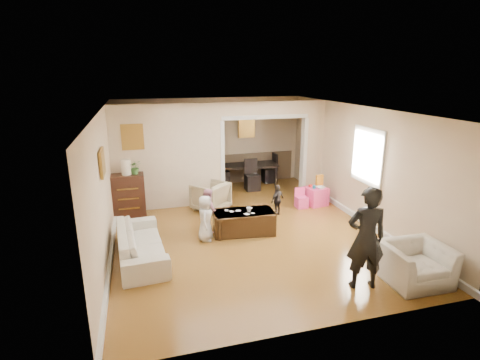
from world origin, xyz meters
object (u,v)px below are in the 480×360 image
object	(u,v)px
armchair_back	(210,196)
cyan_cup	(314,187)
dresser	(129,196)
coffee_cup	(249,210)
dining_table	(246,174)
armchair_front	(415,264)
coffee_table	(244,222)
adult_person	(366,238)
sofa	(141,243)
child_toddler	(277,200)
child_kneel_b	(208,210)
child_kneel_a	(205,218)
play_table	(316,196)
table_lamp	(126,167)

from	to	relation	value
armchair_back	cyan_cup	xyz separation A→B (m)	(2.60, -0.40, 0.15)
dresser	coffee_cup	xyz separation A→B (m)	(2.45, -1.65, 0.01)
dining_table	armchair_front	bearing A→B (deg)	-73.40
coffee_table	armchair_back	bearing A→B (deg)	105.20
adult_person	sofa	bearing A→B (deg)	-17.91
coffee_cup	adult_person	bearing A→B (deg)	-64.89
coffee_table	child_toddler	world-z (taller)	child_toddler
child_kneel_b	armchair_front	bearing A→B (deg)	-148.54
child_kneel_a	cyan_cup	bearing A→B (deg)	-49.92
armchair_front	cyan_cup	distance (m)	3.76
adult_person	coffee_cup	bearing A→B (deg)	-53.19
armchair_front	dining_table	distance (m)	6.18
sofa	armchair_front	distance (m)	4.74
dresser	cyan_cup	world-z (taller)	dresser
armchair_back	play_table	xyz separation A→B (m)	(2.70, -0.35, -0.12)
armchair_front	child_kneel_b	size ratio (longest dim) A/B	1.05
table_lamp	dining_table	bearing A→B (deg)	28.53
child_kneel_b	child_toddler	size ratio (longest dim) A/B	1.24
dresser	coffee_cup	bearing A→B (deg)	-33.83
cyan_cup	armchair_front	bearing A→B (deg)	-90.57
play_table	child_kneel_b	bearing A→B (deg)	-163.54
adult_person	child_toddler	distance (m)	3.30
dining_table	child_kneel_a	bearing A→B (deg)	-111.50
child_kneel_a	dining_table	bearing A→B (deg)	-10.81
dresser	cyan_cup	distance (m)	4.57
coffee_table	cyan_cup	xyz separation A→B (m)	(2.19, 1.13, 0.26)
dining_table	adult_person	world-z (taller)	adult_person
dresser	child_kneel_a	xyz separation A→B (m)	(1.50, -1.75, -0.04)
table_lamp	child_toddler	xyz separation A→B (m)	(3.40, -0.85, -0.83)
dining_table	child_kneel_b	bearing A→B (deg)	-112.75
dresser	child_kneel_a	bearing A→B (deg)	-49.23
play_table	cyan_cup	distance (m)	0.29
table_lamp	child_kneel_b	xyz separation A→B (m)	(1.65, -1.30, -0.74)
table_lamp	coffee_table	distance (m)	3.01
armchair_back	cyan_cup	distance (m)	2.64
sofa	dining_table	size ratio (longest dim) A/B	1.09
play_table	cyan_cup	bearing A→B (deg)	-153.43
adult_person	child_kneel_a	size ratio (longest dim) A/B	1.77
coffee_table	child_toddler	size ratio (longest dim) A/B	1.66
sofa	adult_person	distance (m)	3.94
cyan_cup	adult_person	bearing A→B (deg)	-104.35
sofa	child_kneel_b	size ratio (longest dim) A/B	2.13
table_lamp	child_kneel_b	bearing A→B (deg)	-38.05
dresser	armchair_back	bearing A→B (deg)	-1.82
cyan_cup	child_kneel_b	world-z (taller)	child_kneel_b
armchair_back	child_kneel_b	xyz separation A→B (m)	(-0.28, -1.23, 0.12)
sofa	armchair_front	size ratio (longest dim) A/B	2.04
armchair_back	adult_person	world-z (taller)	adult_person
child_kneel_a	coffee_cup	bearing A→B (deg)	-66.80
armchair_back	coffee_cup	size ratio (longest dim) A/B	7.15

